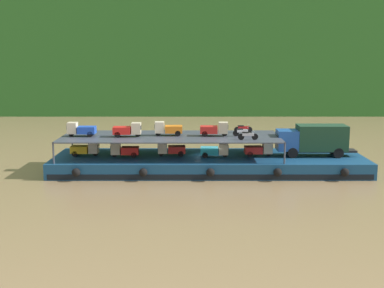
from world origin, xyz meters
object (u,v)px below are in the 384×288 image
(mini_truck_upper_fore, at_px, (169,129))
(motorcycle_upper_stbd, at_px, (244,128))
(cargo_barge, at_px, (210,163))
(mini_truck_lower_aft, at_px, (126,150))
(mini_truck_upper_mid, at_px, (129,130))
(mini_truck_lower_bow, at_px, (260,149))
(motorcycle_upper_centre, at_px, (244,132))
(motorcycle_upper_port, at_px, (249,135))
(mini_truck_upper_stern, at_px, (83,129))
(mini_truck_lower_stern, at_px, (87,149))
(covered_lorry, at_px, (315,139))
(mini_truck_lower_fore, at_px, (216,150))
(mini_truck_upper_bow, at_px, (216,129))
(mini_truck_lower_mid, at_px, (173,149))

(mini_truck_upper_fore, height_order, motorcycle_upper_stbd, mini_truck_upper_fore)
(cargo_barge, xyz_separation_m, mini_truck_lower_aft, (-8.35, -0.43, 1.44))
(mini_truck_upper_mid, bearing_deg, mini_truck_lower_bow, 1.50)
(mini_truck_upper_mid, height_order, motorcycle_upper_centre, mini_truck_upper_mid)
(motorcycle_upper_port, xyz_separation_m, motorcycle_upper_centre, (-0.31, 2.22, 0.00))
(mini_truck_lower_bow, distance_m, mini_truck_upper_stern, 17.65)
(mini_truck_lower_aft, bearing_deg, mini_truck_lower_stern, 171.39)
(covered_lorry, height_order, motorcycle_upper_port, covered_lorry)
(mini_truck_lower_stern, distance_m, mini_truck_upper_fore, 8.48)
(mini_truck_lower_aft, bearing_deg, mini_truck_lower_bow, 1.69)
(cargo_barge, bearing_deg, motorcycle_upper_stbd, 32.25)
(cargo_barge, height_order, mini_truck_upper_mid, mini_truck_upper_mid)
(motorcycle_upper_port, relative_size, motorcycle_upper_centre, 1.00)
(cargo_barge, relative_size, mini_truck_lower_stern, 11.05)
(motorcycle_upper_centre, bearing_deg, motorcycle_upper_port, -81.94)
(mini_truck_lower_aft, relative_size, motorcycle_upper_stbd, 1.46)
(cargo_barge, height_order, covered_lorry, covered_lorry)
(mini_truck_lower_fore, distance_m, mini_truck_upper_bow, 2.09)
(mini_truck_upper_fore, bearing_deg, mini_truck_upper_bow, -3.70)
(mini_truck_lower_aft, distance_m, motorcycle_upper_centre, 11.75)
(mini_truck_lower_stern, distance_m, motorcycle_upper_centre, 15.66)
(mini_truck_upper_fore, bearing_deg, cargo_barge, -5.08)
(cargo_barge, bearing_deg, mini_truck_upper_bow, 6.53)
(mini_truck_lower_stern, relative_size, mini_truck_lower_fore, 0.99)
(motorcycle_upper_port, bearing_deg, motorcycle_upper_stbd, 90.07)
(mini_truck_lower_fore, height_order, motorcycle_upper_port, motorcycle_upper_port)
(mini_truck_lower_stern, bearing_deg, mini_truck_upper_mid, -7.15)
(cargo_barge, xyz_separation_m, mini_truck_lower_bow, (4.95, -0.04, 1.44))
(mini_truck_lower_fore, height_order, mini_truck_lower_bow, same)
(covered_lorry, bearing_deg, motorcycle_upper_port, -162.11)
(mini_truck_upper_fore, xyz_separation_m, motorcycle_upper_stbd, (7.63, 1.89, -0.26))
(mini_truck_upper_stern, distance_m, motorcycle_upper_port, 16.30)
(motorcycle_upper_stbd, bearing_deg, covered_lorry, -18.44)
(motorcycle_upper_centre, bearing_deg, mini_truck_lower_bow, -2.51)
(mini_truck_lower_stern, bearing_deg, mini_truck_lower_mid, -0.15)
(mini_truck_lower_stern, distance_m, mini_truck_lower_bow, 17.25)
(mini_truck_upper_fore, bearing_deg, motorcycle_upper_port, -18.42)
(motorcycle_upper_stbd, bearing_deg, mini_truck_upper_mid, -167.15)
(mini_truck_upper_stern, bearing_deg, mini_truck_lower_fore, -1.81)
(mini_truck_lower_mid, height_order, motorcycle_upper_port, motorcycle_upper_port)
(cargo_barge, distance_m, motorcycle_upper_stbd, 5.29)
(mini_truck_upper_bow, relative_size, motorcycle_upper_stbd, 1.47)
(mini_truck_lower_aft, xyz_separation_m, mini_truck_lower_bow, (13.30, 0.39, 0.00))
(mini_truck_lower_fore, bearing_deg, mini_truck_upper_stern, 178.19)
(mini_truck_upper_fore, distance_m, motorcycle_upper_centre, 7.34)
(mini_truck_lower_stern, height_order, mini_truck_upper_mid, mini_truck_upper_mid)
(cargo_barge, distance_m, motorcycle_upper_centre, 4.56)
(mini_truck_lower_bow, height_order, mini_truck_upper_mid, mini_truck_upper_mid)
(mini_truck_lower_aft, bearing_deg, mini_truck_lower_fore, -0.76)
(cargo_barge, height_order, mini_truck_upper_fore, mini_truck_upper_fore)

